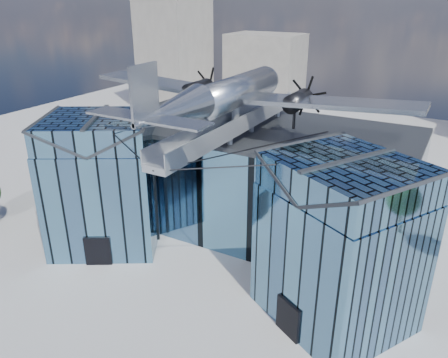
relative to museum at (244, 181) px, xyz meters
The scene contains 4 objects.
ground_plane 8.03m from the museum, 90.00° to the right, with size 120.00×120.00×0.00m, color gray.
museum is the anchor object (origin of this frame).
bg_towers 44.92m from the museum, 88.14° to the left, with size 77.00×24.50×26.00m.
tree_side_w 20.59m from the museum, behind, with size 4.67×4.67×6.02m.
Camera 1 is at (15.91, -26.68, 21.17)m, focal length 35.00 mm.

